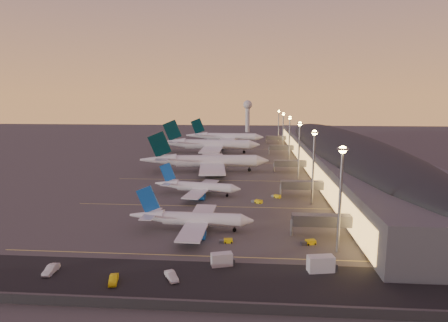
{
  "coord_description": "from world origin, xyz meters",
  "views": [
    {
      "loc": [
        15.09,
        -127.3,
        37.35
      ],
      "look_at": [
        2.0,
        45.0,
        7.0
      ],
      "focal_mm": 30.0,
      "sensor_mm": 36.0,
      "label": 1
    }
  ],
  "objects_px": {
    "airliner_wide_far": "(225,137)",
    "baggage_tug_d": "(276,196)",
    "baggage_tug_a": "(227,241)",
    "catering_truck_a": "(223,260)",
    "service_van_a": "(51,269)",
    "airliner_narrow_north": "(197,187)",
    "airliner_narrow_south": "(191,219)",
    "baggage_tug_b": "(309,242)",
    "airliner_wide_mid": "(208,144)",
    "airliner_wide_near": "(205,161)",
    "radar_tower": "(248,111)",
    "service_van_b": "(113,280)",
    "baggage_tug_c": "(257,201)",
    "service_van_c": "(171,276)",
    "catering_truck_b": "(322,264)"
  },
  "relations": [
    {
      "from": "radar_tower",
      "to": "baggage_tug_a",
      "type": "relative_size",
      "value": 9.23
    },
    {
      "from": "airliner_narrow_north",
      "to": "catering_truck_b",
      "type": "xyz_separation_m",
      "value": [
        36.02,
        -60.3,
        -1.51
      ]
    },
    {
      "from": "radar_tower",
      "to": "airliner_narrow_north",
      "type": "bearing_deg",
      "value": -93.56
    },
    {
      "from": "catering_truck_b",
      "to": "service_van_a",
      "type": "distance_m",
      "value": 58.02
    },
    {
      "from": "airliner_wide_mid",
      "to": "service_van_a",
      "type": "height_order",
      "value": "airliner_wide_mid"
    },
    {
      "from": "catering_truck_a",
      "to": "service_van_c",
      "type": "distance_m",
      "value": 12.43
    },
    {
      "from": "baggage_tug_d",
      "to": "service_van_b",
      "type": "distance_m",
      "value": 76.47
    },
    {
      "from": "airliner_narrow_north",
      "to": "service_van_b",
      "type": "relative_size",
      "value": 7.47
    },
    {
      "from": "radar_tower",
      "to": "service_van_b",
      "type": "xyz_separation_m",
      "value": [
        -22.45,
        -319.12,
        -21.13
      ]
    },
    {
      "from": "baggage_tug_c",
      "to": "service_van_c",
      "type": "bearing_deg",
      "value": -82.2
    },
    {
      "from": "baggage_tug_d",
      "to": "airliner_narrow_south",
      "type": "bearing_deg",
      "value": -88.87
    },
    {
      "from": "airliner_wide_near",
      "to": "airliner_wide_far",
      "type": "relative_size",
      "value": 1.03
    },
    {
      "from": "airliner_wide_far",
      "to": "baggage_tug_c",
      "type": "distance_m",
      "value": 167.6
    },
    {
      "from": "airliner_narrow_north",
      "to": "baggage_tug_b",
      "type": "distance_m",
      "value": 57.71
    },
    {
      "from": "airliner_wide_far",
      "to": "baggage_tug_d",
      "type": "distance_m",
      "value": 161.36
    },
    {
      "from": "airliner_wide_far",
      "to": "service_van_c",
      "type": "xyz_separation_m",
      "value": [
        5.71,
        -223.07,
        -4.29
      ]
    },
    {
      "from": "airliner_wide_mid",
      "to": "baggage_tug_a",
      "type": "distance_m",
      "value": 153.0
    },
    {
      "from": "baggage_tug_b",
      "to": "service_van_b",
      "type": "bearing_deg",
      "value": -167.44
    },
    {
      "from": "baggage_tug_c",
      "to": "airliner_narrow_south",
      "type": "bearing_deg",
      "value": -98.08
    },
    {
      "from": "baggage_tug_a",
      "to": "catering_truck_a",
      "type": "distance_m",
      "value": 13.18
    },
    {
      "from": "catering_truck_b",
      "to": "baggage_tug_c",
      "type": "bearing_deg",
      "value": 94.32
    },
    {
      "from": "airliner_narrow_north",
      "to": "catering_truck_a",
      "type": "height_order",
      "value": "airliner_narrow_north"
    },
    {
      "from": "airliner_wide_near",
      "to": "radar_tower",
      "type": "height_order",
      "value": "radar_tower"
    },
    {
      "from": "catering_truck_a",
      "to": "baggage_tug_d",
      "type": "bearing_deg",
      "value": 58.16
    },
    {
      "from": "airliner_wide_mid",
      "to": "baggage_tug_d",
      "type": "height_order",
      "value": "airliner_wide_mid"
    },
    {
      "from": "airliner_wide_far",
      "to": "catering_truck_a",
      "type": "bearing_deg",
      "value": -82.97
    },
    {
      "from": "catering_truck_b",
      "to": "service_van_b",
      "type": "bearing_deg",
      "value": -179.15
    },
    {
      "from": "baggage_tug_a",
      "to": "catering_truck_b",
      "type": "relative_size",
      "value": 0.54
    },
    {
      "from": "airliner_wide_far",
      "to": "airliner_narrow_north",
      "type": "bearing_deg",
      "value": -86.7
    },
    {
      "from": "airliner_wide_mid",
      "to": "baggage_tug_a",
      "type": "height_order",
      "value": "airliner_wide_mid"
    },
    {
      "from": "airliner_narrow_north",
      "to": "baggage_tug_b",
      "type": "xyz_separation_m",
      "value": [
        35.36,
        -45.53,
        -2.62
      ]
    },
    {
      "from": "radar_tower",
      "to": "service_van_c",
      "type": "distance_m",
      "value": 317.73
    },
    {
      "from": "catering_truck_a",
      "to": "service_van_b",
      "type": "distance_m",
      "value": 23.47
    },
    {
      "from": "catering_truck_a",
      "to": "service_van_c",
      "type": "relative_size",
      "value": 1.14
    },
    {
      "from": "radar_tower",
      "to": "baggage_tug_d",
      "type": "height_order",
      "value": "radar_tower"
    },
    {
      "from": "baggage_tug_d",
      "to": "baggage_tug_b",
      "type": "bearing_deg",
      "value": -45.87
    },
    {
      "from": "airliner_narrow_south",
      "to": "baggage_tug_a",
      "type": "height_order",
      "value": "airliner_narrow_south"
    },
    {
      "from": "airliner_narrow_north",
      "to": "service_van_b",
      "type": "xyz_separation_m",
      "value": [
        -6.88,
        -68.73,
        -2.38
      ]
    },
    {
      "from": "radar_tower",
      "to": "service_van_a",
      "type": "xyz_separation_m",
      "value": [
        -37.33,
        -315.91,
        -21.05
      ]
    },
    {
      "from": "catering_truck_b",
      "to": "service_van_a",
      "type": "xyz_separation_m",
      "value": [
        -57.78,
        -5.22,
        -0.8
      ]
    },
    {
      "from": "airliner_wide_near",
      "to": "service_van_a",
      "type": "relative_size",
      "value": 12.74
    },
    {
      "from": "airliner_narrow_south",
      "to": "airliner_wide_mid",
      "type": "distance_m",
      "value": 143.37
    },
    {
      "from": "catering_truck_b",
      "to": "airliner_wide_mid",
      "type": "bearing_deg",
      "value": 94.68
    },
    {
      "from": "airliner_narrow_south",
      "to": "service_van_b",
      "type": "relative_size",
      "value": 7.77
    },
    {
      "from": "baggage_tug_a",
      "to": "baggage_tug_b",
      "type": "bearing_deg",
      "value": -7.23
    },
    {
      "from": "airliner_wide_far",
      "to": "service_van_a",
      "type": "distance_m",
      "value": 223.13
    },
    {
      "from": "airliner_wide_near",
      "to": "airliner_narrow_south",
      "type": "bearing_deg",
      "value": -91.53
    },
    {
      "from": "radar_tower",
      "to": "catering_truck_a",
      "type": "distance_m",
      "value": 310.21
    },
    {
      "from": "airliner_wide_far",
      "to": "baggage_tug_b",
      "type": "xyz_separation_m",
      "value": [
        36.59,
        -202.15,
        -4.57
      ]
    },
    {
      "from": "airliner_narrow_north",
      "to": "service_van_a",
      "type": "height_order",
      "value": "airliner_narrow_north"
    }
  ]
}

